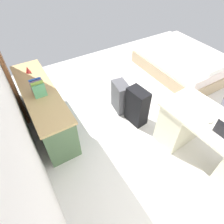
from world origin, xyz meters
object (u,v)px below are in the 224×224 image
bed (183,62)px  suitcase_spare_grey (121,97)px  suitcase_black (137,107)px  figurine_small (28,70)px  credenza (44,108)px  desk (209,143)px  computer_mouse (210,121)px

bed → suitcase_spare_grey: size_ratio=3.40×
suitcase_black → figurine_small: 1.89m
credenza → suitcase_black: size_ratio=2.74×
credenza → bed: (-0.01, -3.13, -0.12)m
bed → suitcase_black: size_ratio=2.90×
suitcase_spare_grey → suitcase_black: bearing=-162.2°
desk → computer_mouse: size_ratio=14.74×
credenza → suitcase_black: bearing=-118.9°
credenza → bed: 3.14m
desk → suitcase_spare_grey: 1.58m
suitcase_black → suitcase_spare_grey: (0.40, 0.07, -0.05)m
credenza → figurine_small: figurine_small is taller
desk → suitcase_spare_grey: size_ratio=2.63×
desk → figurine_small: (2.40, 1.68, 0.39)m
desk → figurine_small: size_ratio=13.40×
suitcase_spare_grey → figurine_small: (0.88, 1.26, 0.50)m
desk → computer_mouse: 0.39m
suitcase_spare_grey → figurine_small: figurine_small is taller
figurine_small → desk: bearing=-145.1°
suitcase_black → desk: bearing=-169.0°
bed → computer_mouse: (-1.75, 1.51, 0.53)m
desk → figurine_small: figurine_small is taller
computer_mouse → desk: bearing=-155.0°
suitcase_spare_grey → desk: bearing=-156.3°
bed → suitcase_black: suitcase_black is taller
suitcase_spare_grey → figurine_small: size_ratio=5.10×
bed → desk: bearing=141.7°
bed → suitcase_spare_grey: 1.91m
bed → computer_mouse: bearing=139.1°
bed → figurine_small: (0.55, 3.14, 0.54)m
suitcase_spare_grey → bed: bearing=-71.8°
computer_mouse → suitcase_black: bearing=13.1°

